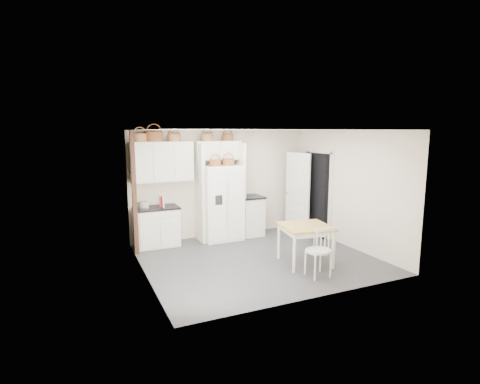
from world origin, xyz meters
name	(u,v)px	position (x,y,z in m)	size (l,w,h in m)	color
floor	(258,258)	(0.00, 0.00, 0.00)	(4.50, 4.50, 0.00)	#262628
ceiling	(259,130)	(0.00, 0.00, 2.60)	(4.50, 4.50, 0.00)	white
wall_back	(221,183)	(0.00, 2.00, 1.30)	(4.50, 4.50, 0.00)	beige
wall_left	(143,205)	(-2.25, 0.00, 1.30)	(4.00, 4.00, 0.00)	beige
wall_right	(348,189)	(2.25, 0.00, 1.30)	(4.00, 4.00, 0.00)	beige
refrigerator	(221,203)	(-0.15, 1.64, 0.89)	(0.92, 0.74, 1.79)	white
base_cab_left	(157,227)	(-1.68, 1.70, 0.43)	(0.93, 0.59, 0.86)	beige
base_cab_right	(250,216)	(0.64, 1.70, 0.47)	(0.54, 0.64, 0.94)	beige
dining_table	(305,245)	(0.72, -0.63, 0.38)	(0.92, 0.92, 0.77)	#A47C30
windsor_chair	(318,251)	(0.56, -1.28, 0.47)	(0.46, 0.42, 0.95)	beige
counter_left	(157,208)	(-1.68, 1.70, 0.88)	(0.97, 0.63, 0.04)	black
counter_right	(250,197)	(0.64, 1.70, 0.97)	(0.58, 0.69, 0.04)	black
toaster	(143,205)	(-1.98, 1.61, 0.98)	(0.23, 0.14, 0.16)	silver
cookbook_red	(160,202)	(-1.61, 1.62, 1.02)	(0.03, 0.15, 0.23)	#A91120
cookbook_cream	(162,202)	(-1.56, 1.62, 1.02)	(0.04, 0.16, 0.25)	beige
basket_upper_a	(140,138)	(-1.95, 1.83, 2.44)	(0.31, 0.31, 0.18)	brown
basket_upper_b	(154,137)	(-1.65, 1.83, 2.46)	(0.38, 0.38, 0.22)	brown
basket_upper_c	(174,138)	(-1.20, 1.83, 2.43)	(0.28, 0.28, 0.16)	brown
basket_bridge_a	(207,138)	(-0.42, 1.83, 2.43)	(0.28, 0.28, 0.16)	brown
basket_bridge_b	(228,138)	(0.10, 1.83, 2.43)	(0.27, 0.27, 0.15)	brown
basket_fridge_a	(215,163)	(-0.33, 1.54, 1.86)	(0.27, 0.27, 0.14)	brown
basket_fridge_b	(228,162)	(0.00, 1.54, 1.87)	(0.29, 0.29, 0.16)	brown
upper_cabinet	(162,162)	(-1.50, 1.83, 1.90)	(1.40, 0.34, 0.90)	beige
bridge_cabinet	(218,150)	(-0.15, 1.83, 2.12)	(1.12, 0.34, 0.45)	beige
fridge_panel_left	(200,193)	(-0.66, 1.70, 1.15)	(0.08, 0.60, 2.30)	beige
fridge_panel_right	(240,190)	(0.36, 1.70, 1.15)	(0.08, 0.60, 2.30)	beige
trim_post	(134,193)	(-2.20, 1.35, 1.30)	(0.09, 0.09, 2.60)	black
doorway_void	(317,195)	(2.16, 1.00, 1.02)	(0.18, 0.85, 2.05)	black
door_slab	(298,194)	(1.80, 1.33, 1.02)	(0.80, 0.04, 2.05)	white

